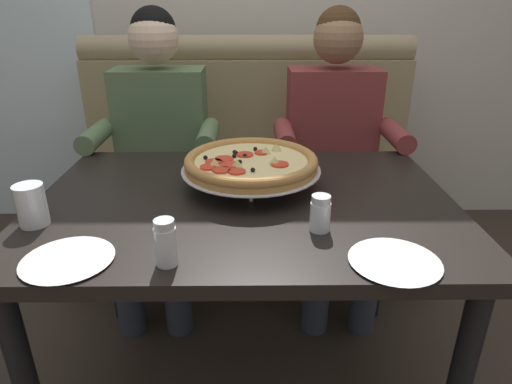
# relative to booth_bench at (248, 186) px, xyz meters

# --- Properties ---
(ground_plane) EXTENTS (16.00, 16.00, 0.00)m
(ground_plane) POSITION_rel_booth_bench_xyz_m (0.00, -0.91, -0.40)
(ground_plane) COLOR #382D26
(booth_bench) EXTENTS (1.72, 0.78, 1.13)m
(booth_bench) POSITION_rel_booth_bench_xyz_m (0.00, 0.00, 0.00)
(booth_bench) COLOR #998966
(booth_bench) RESTS_ON ground_plane
(dining_table) EXTENTS (1.26, 0.89, 0.74)m
(dining_table) POSITION_rel_booth_bench_xyz_m (0.00, -0.91, 0.25)
(dining_table) COLOR black
(dining_table) RESTS_ON ground_plane
(diner_left) EXTENTS (0.54, 0.64, 1.27)m
(diner_left) POSITION_rel_booth_bench_xyz_m (-0.39, -0.27, 0.31)
(diner_left) COLOR #2D3342
(diner_left) RESTS_ON ground_plane
(diner_right) EXTENTS (0.54, 0.64, 1.27)m
(diner_right) POSITION_rel_booth_bench_xyz_m (0.39, -0.27, 0.31)
(diner_right) COLOR #2D3342
(diner_right) RESTS_ON ground_plane
(pizza) EXTENTS (0.44, 0.44, 0.11)m
(pizza) POSITION_rel_booth_bench_xyz_m (0.02, -0.82, 0.42)
(pizza) COLOR silver
(pizza) RESTS_ON dining_table
(shaker_oregano) EXTENTS (0.05, 0.05, 0.10)m
(shaker_oregano) POSITION_rel_booth_bench_xyz_m (0.20, -1.11, 0.38)
(shaker_oregano) COLOR white
(shaker_oregano) RESTS_ON dining_table
(shaker_pepper_flakes) EXTENTS (0.05, 0.05, 0.11)m
(shaker_pepper_flakes) POSITION_rel_booth_bench_xyz_m (-0.17, -1.27, 0.39)
(shaker_pepper_flakes) COLOR white
(shaker_pepper_flakes) RESTS_ON dining_table
(plate_near_left) EXTENTS (0.21, 0.21, 0.02)m
(plate_near_left) POSITION_rel_booth_bench_xyz_m (0.35, -1.27, 0.35)
(plate_near_left) COLOR white
(plate_near_left) RESTS_ON dining_table
(plate_near_right) EXTENTS (0.21, 0.21, 0.02)m
(plate_near_right) POSITION_rel_booth_bench_xyz_m (-0.40, -1.26, 0.35)
(plate_near_right) COLOR white
(plate_near_right) RESTS_ON dining_table
(drinking_glass) EXTENTS (0.08, 0.08, 0.11)m
(drinking_glass) POSITION_rel_booth_bench_xyz_m (-0.56, -1.07, 0.39)
(drinking_glass) COLOR silver
(drinking_glass) RESTS_ON dining_table
(patio_chair) EXTENTS (0.40, 0.40, 0.86)m
(patio_chair) POSITION_rel_booth_bench_xyz_m (-1.47, 1.21, 0.13)
(patio_chair) COLOR black
(patio_chair) RESTS_ON ground_plane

